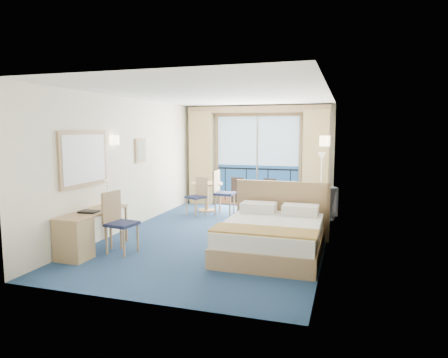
# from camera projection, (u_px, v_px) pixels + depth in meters

# --- Properties ---
(floor) EXTENTS (6.50, 6.50, 0.00)m
(floor) POSITION_uv_depth(u_px,v_px,m) (221.00, 234.00, 7.83)
(floor) COLOR navy
(floor) RESTS_ON ground
(room_walls) EXTENTS (4.04, 6.54, 2.72)m
(room_walls) POSITION_uv_depth(u_px,v_px,m) (221.00, 144.00, 7.61)
(room_walls) COLOR white
(room_walls) RESTS_ON ground
(balcony_door) EXTENTS (2.36, 0.03, 2.52)m
(balcony_door) POSITION_uv_depth(u_px,v_px,m) (257.00, 164.00, 10.74)
(balcony_door) COLOR navy
(balcony_door) RESTS_ON room_walls
(curtain_left) EXTENTS (0.65, 0.22, 2.55)m
(curtain_left) POSITION_uv_depth(u_px,v_px,m) (201.00, 158.00, 11.04)
(curtain_left) COLOR tan
(curtain_left) RESTS_ON room_walls
(curtain_right) EXTENTS (0.65, 0.22, 2.55)m
(curtain_right) POSITION_uv_depth(u_px,v_px,m) (316.00, 160.00, 10.13)
(curtain_right) COLOR tan
(curtain_right) RESTS_ON room_walls
(pelmet) EXTENTS (3.80, 0.25, 0.18)m
(pelmet) POSITION_uv_depth(u_px,v_px,m) (257.00, 109.00, 10.46)
(pelmet) COLOR tan
(pelmet) RESTS_ON room_walls
(mirror) EXTENTS (0.05, 1.25, 0.95)m
(mirror) POSITION_uv_depth(u_px,v_px,m) (84.00, 159.00, 6.80)
(mirror) COLOR tan
(mirror) RESTS_ON room_walls
(wall_print) EXTENTS (0.04, 0.42, 0.52)m
(wall_print) POSITION_uv_depth(u_px,v_px,m) (141.00, 150.00, 8.64)
(wall_print) COLOR tan
(wall_print) RESTS_ON room_walls
(sconce_left) EXTENTS (0.18, 0.18, 0.18)m
(sconce_left) POSITION_uv_depth(u_px,v_px,m) (114.00, 140.00, 7.61)
(sconce_left) COLOR #FBE1B0
(sconce_left) RESTS_ON room_walls
(sconce_right) EXTENTS (0.18, 0.18, 0.18)m
(sconce_right) POSITION_uv_depth(u_px,v_px,m) (325.00, 141.00, 6.89)
(sconce_right) COLOR #FBE1B0
(sconce_right) RESTS_ON room_walls
(bed) EXTENTS (1.74, 2.07, 1.09)m
(bed) POSITION_uv_depth(u_px,v_px,m) (273.00, 235.00, 6.60)
(bed) COLOR tan
(bed) RESTS_ON ground
(nightstand) EXTENTS (0.39, 0.37, 0.51)m
(nightstand) POSITION_uv_depth(u_px,v_px,m) (316.00, 224.00, 7.60)
(nightstand) COLOR #A48556
(nightstand) RESTS_ON ground
(phone) EXTENTS (0.20, 0.16, 0.08)m
(phone) POSITION_uv_depth(u_px,v_px,m) (316.00, 209.00, 7.57)
(phone) COLOR silver
(phone) RESTS_ON nightstand
(armchair) EXTENTS (1.20, 1.20, 0.79)m
(armchair) POSITION_uv_depth(u_px,v_px,m) (311.00, 202.00, 9.20)
(armchair) COLOR #4C545D
(armchair) RESTS_ON ground
(floor_lamp) EXTENTS (0.21, 0.21, 1.50)m
(floor_lamp) POSITION_uv_depth(u_px,v_px,m) (322.00, 167.00, 9.75)
(floor_lamp) COLOR silver
(floor_lamp) RESTS_ON ground
(desk) EXTENTS (0.50, 1.45, 0.68)m
(desk) POSITION_uv_depth(u_px,v_px,m) (78.00, 235.00, 6.37)
(desk) COLOR tan
(desk) RESTS_ON ground
(desk_chair) EXTENTS (0.51, 0.50, 1.02)m
(desk_chair) POSITION_uv_depth(u_px,v_px,m) (117.00, 218.00, 6.63)
(desk_chair) COLOR #1C2343
(desk_chair) RESTS_ON ground
(folder) EXTENTS (0.32, 0.25, 0.03)m
(folder) POSITION_uv_depth(u_px,v_px,m) (89.00, 212.00, 6.60)
(folder) COLOR black
(folder) RESTS_ON desk
(desk_lamp) EXTENTS (0.12, 0.12, 0.45)m
(desk_lamp) POSITION_uv_depth(u_px,v_px,m) (108.00, 187.00, 7.15)
(desk_lamp) COLOR silver
(desk_lamp) RESTS_ON desk
(round_table) EXTENTS (0.80, 0.80, 0.72)m
(round_table) POSITION_uv_depth(u_px,v_px,m) (207.00, 190.00, 10.09)
(round_table) COLOR tan
(round_table) RESTS_ON ground
(table_chair_a) EXTENTS (0.47, 0.46, 1.06)m
(table_chair_a) POSITION_uv_depth(u_px,v_px,m) (221.00, 190.00, 9.72)
(table_chair_a) COLOR #1C2343
(table_chair_a) RESTS_ON ground
(table_chair_b) EXTENTS (0.53, 0.54, 0.92)m
(table_chair_b) POSITION_uv_depth(u_px,v_px,m) (198.00, 194.00, 9.63)
(table_chair_b) COLOR #1C2343
(table_chair_b) RESTS_ON ground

